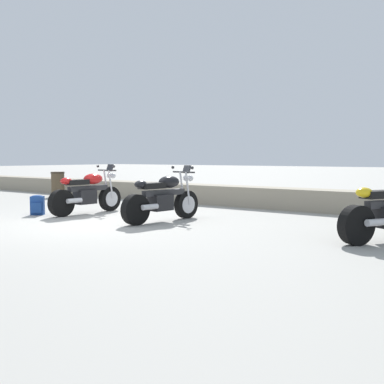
# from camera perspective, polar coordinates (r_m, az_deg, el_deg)

# --- Properties ---
(ground_plane) EXTENTS (120.00, 120.00, 0.00)m
(ground_plane) POSITION_cam_1_polar(r_m,az_deg,el_deg) (9.65, -12.88, -3.81)
(ground_plane) COLOR #A3A099
(stone_wall) EXTENTS (36.00, 0.80, 0.55)m
(stone_wall) POSITION_cam_1_polar(r_m,az_deg,el_deg) (13.25, 2.97, -0.32)
(stone_wall) COLOR gray
(stone_wall) RESTS_ON ground
(motorcycle_red_near_left) EXTENTS (0.67, 2.07, 1.18)m
(motorcycle_red_near_left) POSITION_cam_1_polar(r_m,az_deg,el_deg) (11.25, -12.92, -0.18)
(motorcycle_red_near_left) COLOR black
(motorcycle_red_near_left) RESTS_ON ground
(motorcycle_black_centre) EXTENTS (0.67, 2.06, 1.18)m
(motorcycle_black_centre) POSITION_cam_1_polar(r_m,az_deg,el_deg) (9.63, -3.63, -0.82)
(motorcycle_black_centre) COLOR black
(motorcycle_black_centre) RESTS_ON ground
(rider_backpack) EXTENTS (0.35, 0.35, 0.47)m
(rider_backpack) POSITION_cam_1_polar(r_m,az_deg,el_deg) (11.32, -18.77, -1.51)
(rider_backpack) COLOR navy
(rider_backpack) RESTS_ON ground
(trash_bin) EXTENTS (0.46, 0.46, 0.86)m
(trash_bin) POSITION_cam_1_polar(r_m,az_deg,el_deg) (16.37, -16.43, 0.95)
(trash_bin) COLOR brown
(trash_bin) RESTS_ON ground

